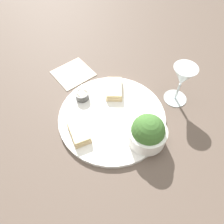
# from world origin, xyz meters

# --- Properties ---
(ground_plane) EXTENTS (4.00, 4.00, 0.00)m
(ground_plane) POSITION_xyz_m (0.00, 0.00, 0.00)
(ground_plane) COLOR brown
(dinner_plate) EXTENTS (0.35, 0.35, 0.01)m
(dinner_plate) POSITION_xyz_m (0.00, 0.00, 0.01)
(dinner_plate) COLOR white
(dinner_plate) RESTS_ON ground_plane
(salad_bowl) EXTENTS (0.11, 0.11, 0.10)m
(salad_bowl) POSITION_xyz_m (-0.11, -0.07, 0.05)
(salad_bowl) COLOR white
(salad_bowl) RESTS_ON dinner_plate
(sauce_ramekin) EXTENTS (0.05, 0.05, 0.03)m
(sauce_ramekin) POSITION_xyz_m (0.10, 0.08, 0.03)
(sauce_ramekin) COLOR #4C4C4C
(sauce_ramekin) RESTS_ON dinner_plate
(cheese_toast_near) EXTENTS (0.11, 0.08, 0.03)m
(cheese_toast_near) POSITION_xyz_m (0.10, -0.04, 0.03)
(cheese_toast_near) COLOR #D1B27F
(cheese_toast_near) RESTS_ON dinner_plate
(cheese_toast_far) EXTENTS (0.10, 0.06, 0.03)m
(cheese_toast_far) POSITION_xyz_m (-0.03, 0.12, 0.03)
(cheese_toast_far) COLOR #D1B27F
(cheese_toast_far) RESTS_ON dinner_plate
(wine_glass) EXTENTS (0.08, 0.08, 0.15)m
(wine_glass) POSITION_xyz_m (0.01, -0.24, 0.10)
(wine_glass) COLOR silver
(wine_glass) RESTS_ON ground_plane
(napkin) EXTENTS (0.17, 0.17, 0.01)m
(napkin) POSITION_xyz_m (0.24, 0.08, 0.00)
(napkin) COLOR beige
(napkin) RESTS_ON ground_plane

